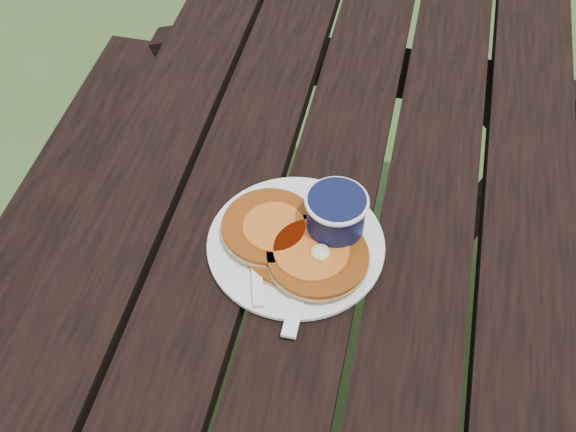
# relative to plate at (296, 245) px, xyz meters

# --- Properties ---
(plate) EXTENTS (0.28, 0.28, 0.01)m
(plate) POSITION_rel_plate_xyz_m (0.00, 0.00, 0.00)
(plate) COLOR white
(plate) RESTS_ON picnic_table
(pancake_stack) EXTENTS (0.22, 0.18, 0.04)m
(pancake_stack) POSITION_rel_plate_xyz_m (0.00, -0.01, 0.02)
(pancake_stack) COLOR #8A400F
(pancake_stack) RESTS_ON plate
(knife) EXTENTS (0.02, 0.18, 0.00)m
(knife) POSITION_rel_plate_xyz_m (0.02, -0.06, 0.01)
(knife) COLOR white
(knife) RESTS_ON plate
(fork) EXTENTS (0.08, 0.16, 0.01)m
(fork) POSITION_rel_plate_xyz_m (-0.04, -0.07, 0.01)
(fork) COLOR white
(fork) RESTS_ON plate
(coffee_cup) EXTENTS (0.09, 0.09, 0.09)m
(coffee_cup) POSITION_rel_plate_xyz_m (0.05, 0.02, 0.05)
(coffee_cup) COLOR #0C1135
(coffee_cup) RESTS_ON picnic_table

